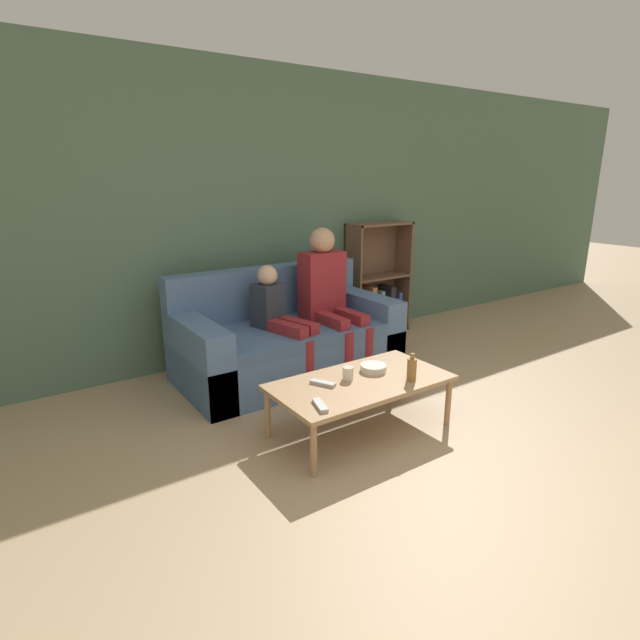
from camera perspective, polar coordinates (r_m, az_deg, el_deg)
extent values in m
plane|color=tan|center=(2.90, 18.98, -19.65)|extent=(22.00, 22.00, 0.00)
cube|color=#4C6B56|center=(4.62, -9.04, 11.61)|extent=(12.00, 0.06, 2.60)
cube|color=#4C6B93|center=(4.28, -3.60, -4.03)|extent=(1.82, 0.95, 0.35)
cube|color=#466288|center=(4.14, -3.01, -1.45)|extent=(1.38, 0.77, 0.10)
cube|color=#4C6B93|center=(4.46, -6.23, 3.34)|extent=(1.82, 0.18, 0.43)
cube|color=#4C6B93|center=(3.92, -13.78, -4.42)|extent=(0.22, 0.95, 0.61)
cube|color=#4C6B93|center=(4.68, 4.84, -0.61)|extent=(0.22, 0.95, 0.61)
cube|color=navy|center=(4.59, 0.09, 3.35)|extent=(0.36, 0.12, 0.36)
cube|color=brown|center=(5.17, 3.76, 4.30)|extent=(0.02, 0.28, 1.18)
cube|color=brown|center=(5.61, 9.34, 5.07)|extent=(0.02, 0.28, 1.18)
cube|color=brown|center=(5.48, 5.79, 4.93)|extent=(0.71, 0.02, 1.18)
cube|color=brown|center=(5.53, 6.47, -1.19)|extent=(0.71, 0.28, 0.02)
cube|color=brown|center=(5.38, 6.67, 4.95)|extent=(0.67, 0.28, 0.02)
cube|color=brown|center=(5.30, 6.87, 10.85)|extent=(0.71, 0.28, 0.02)
cube|color=#993D84|center=(5.26, 4.13, 0.82)|extent=(0.06, 0.20, 0.48)
cube|color=#993D84|center=(5.31, 4.54, 0.45)|extent=(0.04, 0.23, 0.39)
cube|color=gold|center=(5.33, 5.02, 0.74)|extent=(0.04, 0.19, 0.43)
cube|color=#B77542|center=(5.36, 5.51, 1.24)|extent=(0.06, 0.22, 0.51)
cube|color=gold|center=(5.42, 6.03, 0.72)|extent=(0.07, 0.24, 0.38)
cube|color=#6699A8|center=(5.45, 6.64, 1.11)|extent=(0.05, 0.17, 0.44)
cube|color=gold|center=(5.49, 7.07, 0.84)|extent=(0.06, 0.18, 0.37)
cube|color=#232328|center=(5.53, 7.57, 1.50)|extent=(0.07, 0.23, 0.48)
cube|color=red|center=(5.59, 8.15, 0.89)|extent=(0.06, 0.16, 0.34)
cube|color=#33519E|center=(5.62, 8.62, 1.25)|extent=(0.05, 0.16, 0.40)
cylinder|color=#A87F56|center=(2.90, -0.74, -14.64)|extent=(0.04, 0.04, 0.33)
cylinder|color=#A87F56|center=(3.56, 14.44, -9.04)|extent=(0.04, 0.04, 0.33)
cylinder|color=#A87F56|center=(3.31, -6.02, -10.59)|extent=(0.04, 0.04, 0.33)
cylinder|color=#A87F56|center=(3.90, 8.48, -6.40)|extent=(0.04, 0.04, 0.33)
cube|color=#A87F56|center=(3.31, 4.68, -7.12)|extent=(1.19, 0.62, 0.03)
cylinder|color=maroon|center=(4.05, 3.22, -4.45)|extent=(0.09, 0.09, 0.45)
cylinder|color=maroon|center=(4.18, 5.45, -3.83)|extent=(0.09, 0.09, 0.45)
cube|color=maroon|center=(4.15, 1.12, 0.02)|extent=(0.11, 0.43, 0.09)
cube|color=maroon|center=(4.28, 3.37, 0.48)|extent=(0.11, 0.43, 0.09)
cube|color=maroon|center=(4.35, 0.24, 4.06)|extent=(0.39, 0.21, 0.57)
sphere|color=tan|center=(4.29, 0.24, 9.09)|extent=(0.22, 0.22, 0.22)
cylinder|color=maroon|center=(3.86, -1.33, -5.50)|extent=(0.11, 0.11, 0.45)
cylinder|color=maroon|center=(3.95, -0.14, -5.01)|extent=(0.11, 0.11, 0.45)
cube|color=maroon|center=(3.93, -4.02, -0.95)|extent=(0.20, 0.43, 0.09)
cube|color=maroon|center=(4.02, -2.80, -0.56)|extent=(0.20, 0.43, 0.09)
cube|color=#282D38|center=(4.11, -5.95, 1.68)|extent=(0.27, 0.25, 0.35)
sphere|color=#D1A889|center=(4.06, -6.05, 5.12)|extent=(0.16, 0.16, 0.16)
cylinder|color=silver|center=(3.30, 3.21, -6.09)|extent=(0.07, 0.07, 0.09)
cube|color=#B7B7BC|center=(2.93, 0.01, -9.72)|extent=(0.09, 0.18, 0.02)
cube|color=#B7B7BC|center=(3.22, 0.33, -7.23)|extent=(0.12, 0.17, 0.02)
cylinder|color=beige|center=(3.45, 6.12, -5.46)|extent=(0.18, 0.18, 0.05)
cylinder|color=olive|center=(3.32, 10.44, -5.60)|extent=(0.06, 0.06, 0.15)
cylinder|color=olive|center=(3.28, 10.52, -4.09)|extent=(0.03, 0.03, 0.04)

